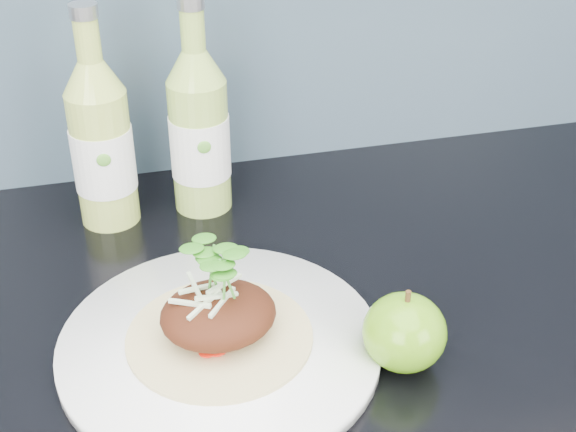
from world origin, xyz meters
The scene contains 5 objects.
dinner_plate centered at (-0.05, 1.61, 0.91)m, with size 0.39×0.39×0.02m.
pork_taco centered at (-0.05, 1.61, 0.95)m, with size 0.17×0.17×0.10m.
green_apple centered at (0.11, 1.56, 0.94)m, with size 0.10×0.10×0.08m.
cider_bottle_left centered at (-0.13, 1.88, 1.00)m, with size 0.09×0.09×0.26m.
cider_bottle_right centered at (-0.02, 1.88, 1.00)m, with size 0.07×0.07×0.26m.
Camera 1 is at (-0.13, 1.05, 1.40)m, focal length 50.00 mm.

